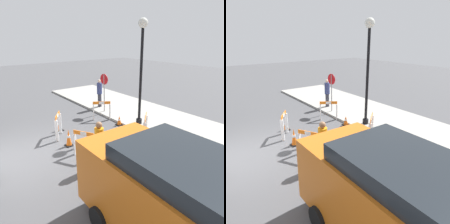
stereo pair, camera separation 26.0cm
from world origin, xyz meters
TOP-DOWN VIEW (x-y plane):
  - ground_plane at (0.00, 0.00)m, footprint 60.00×60.00m
  - sidewalk_slab at (0.00, 6.45)m, footprint 18.00×3.90m
  - streetlamp_post at (0.36, 5.16)m, footprint 0.44×0.44m
  - stop_sign at (-2.24, 4.89)m, footprint 0.60×0.10m
  - barricade_0 at (1.57, 4.35)m, footprint 0.75×0.84m
  - barricade_1 at (-1.41, 4.13)m, footprint 0.61×0.85m
  - barricade_2 at (-0.78, 1.38)m, footprint 0.80×0.61m
  - barricade_3 at (1.32, 1.43)m, footprint 0.78×0.53m
  - traffic_cone_0 at (1.56, 2.29)m, footprint 0.30×0.30m
  - traffic_cone_1 at (2.45, 3.55)m, footprint 0.30×0.30m
  - traffic_cone_2 at (1.87, 2.86)m, footprint 0.30×0.30m
  - traffic_cone_3 at (-1.43, 1.71)m, footprint 0.30×0.30m
  - traffic_cone_4 at (0.22, 1.35)m, footprint 0.30×0.30m
  - traffic_cone_5 at (-0.26, 4.40)m, footprint 0.30×0.30m
  - person_worker at (2.23, 1.49)m, footprint 0.43×0.43m
  - person_pedestrian at (-3.16, 5.20)m, footprint 0.44×0.44m
  - work_van at (5.90, 0.97)m, footprint 4.95×2.10m

SIDE VIEW (x-z plane):
  - ground_plane at x=0.00m, z-range 0.00..0.00m
  - sidewalk_slab at x=0.00m, z-range 0.00..0.11m
  - traffic_cone_1 at x=2.45m, z-range -0.01..0.44m
  - traffic_cone_5 at x=-0.26m, z-range -0.01..0.47m
  - traffic_cone_2 at x=1.87m, z-range -0.01..0.51m
  - traffic_cone_0 at x=1.56m, z-range -0.01..0.54m
  - traffic_cone_3 at x=-1.43m, z-range -0.01..0.55m
  - traffic_cone_4 at x=0.22m, z-range -0.01..0.71m
  - barricade_3 at x=1.32m, z-range 0.04..1.04m
  - barricade_1 at x=-1.41m, z-range 0.05..1.07m
  - barricade_0 at x=1.57m, z-range 0.06..1.09m
  - barricade_2 at x=-0.78m, z-range 0.05..1.15m
  - person_worker at x=2.23m, z-range 0.07..1.72m
  - person_pedestrian at x=-3.16m, z-range 0.18..1.87m
  - work_van at x=5.90m, z-range 0.11..2.36m
  - stop_sign at x=-2.24m, z-range 0.48..2.66m
  - streetlamp_post at x=0.36m, z-range 0.83..5.73m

